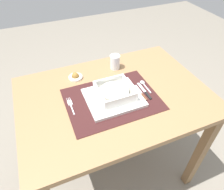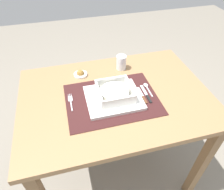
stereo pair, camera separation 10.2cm
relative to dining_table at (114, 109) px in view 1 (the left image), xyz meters
The scene contains 11 objects.
ground_plane 0.65m from the dining_table, ahead, with size 6.00×6.00×0.00m, color gray.
dining_table is the anchor object (origin of this frame).
placemat 0.12m from the dining_table, 131.09° to the right, with size 0.47×0.35×0.00m, color #381919.
serving_plate 0.13m from the dining_table, 121.68° to the right, with size 0.28×0.24×0.02m, color white.
porridge_bowl 0.15m from the dining_table, 112.77° to the right, with size 0.17×0.17×0.05m.
fork 0.26m from the dining_table, behind, with size 0.02×0.13×0.00m.
spoon 0.22m from the dining_table, ahead, with size 0.02×0.11×0.01m.
butter_knife 0.20m from the dining_table, 18.21° to the right, with size 0.01×0.14×0.01m.
bread_knife 0.18m from the dining_table, 22.71° to the right, with size 0.01×0.13×0.01m.
drinking_glass 0.29m from the dining_table, 66.42° to the left, with size 0.06×0.06×0.09m.
condiment_saucer 0.29m from the dining_table, 125.71° to the left, with size 0.08×0.08×0.04m.
Camera 1 is at (-0.32, -0.73, 1.48)m, focal length 32.63 mm.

